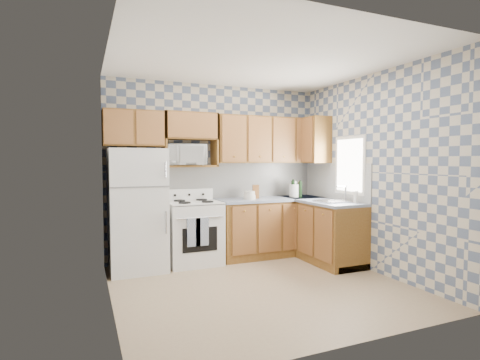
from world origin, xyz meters
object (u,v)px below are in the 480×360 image
object	(u,v)px
stove_body	(194,233)
electric_kettle	(294,191)
refrigerator	(137,210)
microwave	(186,155)

from	to	relation	value
stove_body	electric_kettle	world-z (taller)	electric_kettle
refrigerator	microwave	distance (m)	1.07
refrigerator	microwave	bearing A→B (deg)	10.49
stove_body	electric_kettle	xyz separation A→B (m)	(1.71, 0.01, 0.58)
refrigerator	electric_kettle	bearing A→B (deg)	0.70
microwave	stove_body	bearing A→B (deg)	-49.74
microwave	electric_kettle	bearing A→B (deg)	3.14
microwave	electric_kettle	size ratio (longest dim) A/B	2.63
refrigerator	electric_kettle	distance (m)	2.53
refrigerator	electric_kettle	size ratio (longest dim) A/B	7.98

